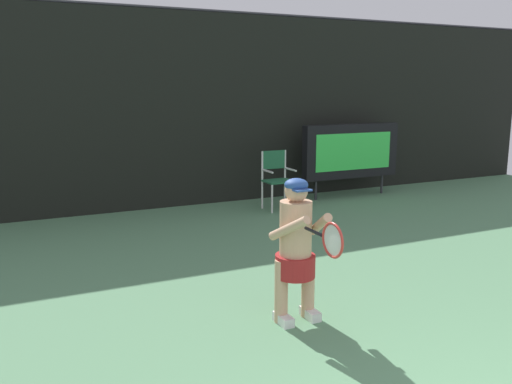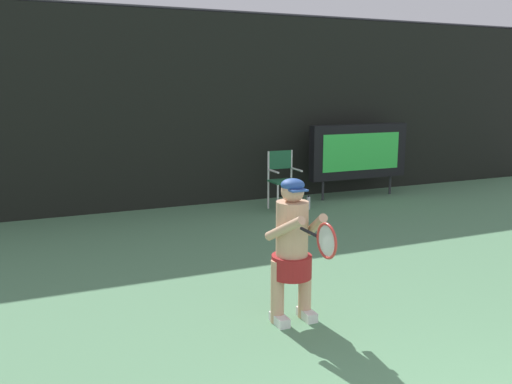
{
  "view_description": "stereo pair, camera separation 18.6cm",
  "coord_description": "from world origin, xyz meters",
  "px_view_note": "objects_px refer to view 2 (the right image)",
  "views": [
    {
      "loc": [
        -2.85,
        -1.28,
        2.25
      ],
      "look_at": [
        -0.23,
        4.25,
        1.05
      ],
      "focal_mm": 37.85,
      "sensor_mm": 36.0,
      "label": 1
    },
    {
      "loc": [
        -2.68,
        -1.36,
        2.25
      ],
      "look_at": [
        -0.23,
        4.25,
        1.05
      ],
      "focal_mm": 37.85,
      "sensor_mm": 36.0,
      "label": 2
    }
  ],
  "objects_px": {
    "scoreboard": "(359,151)",
    "umpire_chair": "(283,176)",
    "water_bottle": "(308,203)",
    "tennis_racket": "(325,240)",
    "tennis_player": "(293,246)"
  },
  "relations": [
    {
      "from": "scoreboard",
      "to": "umpire_chair",
      "type": "bearing_deg",
      "value": -168.89
    },
    {
      "from": "umpire_chair",
      "to": "water_bottle",
      "type": "xyz_separation_m",
      "value": [
        0.41,
        -0.24,
        -0.5
      ]
    },
    {
      "from": "umpire_chair",
      "to": "tennis_racket",
      "type": "xyz_separation_m",
      "value": [
        -2.12,
        -5.04,
        0.36
      ]
    },
    {
      "from": "scoreboard",
      "to": "tennis_player",
      "type": "relative_size",
      "value": 1.56
    },
    {
      "from": "scoreboard",
      "to": "tennis_racket",
      "type": "relative_size",
      "value": 3.65
    },
    {
      "from": "umpire_chair",
      "to": "water_bottle",
      "type": "height_order",
      "value": "umpire_chair"
    },
    {
      "from": "scoreboard",
      "to": "umpire_chair",
      "type": "distance_m",
      "value": 1.97
    },
    {
      "from": "tennis_player",
      "to": "tennis_racket",
      "type": "bearing_deg",
      "value": -91.55
    },
    {
      "from": "tennis_player",
      "to": "scoreboard",
      "type": "bearing_deg",
      "value": 50.06
    },
    {
      "from": "umpire_chair",
      "to": "tennis_player",
      "type": "distance_m",
      "value": 4.89
    },
    {
      "from": "tennis_racket",
      "to": "tennis_player",
      "type": "bearing_deg",
      "value": 98.19
    },
    {
      "from": "umpire_chair",
      "to": "water_bottle",
      "type": "bearing_deg",
      "value": -29.74
    },
    {
      "from": "scoreboard",
      "to": "water_bottle",
      "type": "height_order",
      "value": "scoreboard"
    },
    {
      "from": "umpire_chair",
      "to": "scoreboard",
      "type": "bearing_deg",
      "value": 11.11
    },
    {
      "from": "scoreboard",
      "to": "water_bottle",
      "type": "relative_size",
      "value": 8.3
    }
  ]
}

